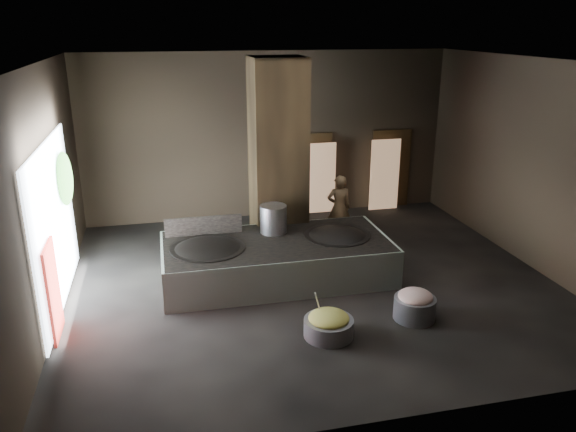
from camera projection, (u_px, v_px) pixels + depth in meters
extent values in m
cube|color=black|center=(311.00, 283.00, 11.92)|extent=(10.00, 9.00, 0.10)
cube|color=black|center=(315.00, 59.00, 10.42)|extent=(10.00, 9.00, 0.10)
cube|color=black|center=(268.00, 136.00, 15.36)|extent=(10.00, 0.10, 4.50)
cube|color=black|center=(410.00, 272.00, 6.98)|extent=(10.00, 0.10, 4.50)
cube|color=black|center=(42.00, 195.00, 10.09)|extent=(0.10, 9.00, 4.50)
cube|color=black|center=(535.00, 165.00, 12.25)|extent=(0.10, 9.00, 4.50)
cube|color=black|center=(278.00, 158.00, 12.85)|extent=(1.20, 1.20, 4.50)
cube|color=#B5C8B4|center=(277.00, 259.00, 11.94)|extent=(4.79, 2.31, 0.83)
cube|color=black|center=(276.00, 242.00, 11.81)|extent=(4.67, 2.24, 0.03)
ellipsoid|color=black|center=(208.00, 252.00, 11.47)|extent=(1.51, 1.51, 0.42)
cylinder|color=black|center=(208.00, 249.00, 11.45)|extent=(1.54, 1.54, 0.05)
ellipsoid|color=black|center=(337.00, 239.00, 12.16)|extent=(1.40, 1.40, 0.39)
cylinder|color=black|center=(337.00, 236.00, 12.14)|extent=(1.43, 1.43, 0.05)
cylinder|color=#B9BCC1|center=(273.00, 219.00, 12.22)|extent=(0.58, 0.58, 0.62)
cube|color=black|center=(204.00, 226.00, 12.12)|extent=(1.66, 0.07, 0.42)
imported|color=#93714B|center=(339.00, 208.00, 13.96)|extent=(0.63, 0.44, 1.66)
cylinder|color=gray|center=(329.00, 328.00, 9.76)|extent=(1.04, 1.04, 0.32)
ellipsoid|color=#87B055|center=(329.00, 318.00, 9.70)|extent=(0.71, 0.71, 0.22)
cylinder|color=#B9BCC1|center=(318.00, 305.00, 9.74)|extent=(0.23, 0.29, 0.62)
cylinder|color=gray|center=(415.00, 308.00, 10.33)|extent=(0.90, 0.90, 0.42)
ellipsoid|color=tan|center=(415.00, 296.00, 10.25)|extent=(0.64, 0.64, 0.24)
cube|color=black|center=(311.00, 175.00, 15.90)|extent=(1.18, 0.08, 2.38)
cube|color=#8C6647|center=(321.00, 178.00, 15.74)|extent=(0.85, 0.04, 2.00)
cube|color=black|center=(390.00, 170.00, 16.41)|extent=(1.18, 0.08, 2.38)
cube|color=#8C6647|center=(385.00, 175.00, 16.09)|extent=(0.87, 0.04, 2.06)
cube|color=white|center=(55.00, 225.00, 10.51)|extent=(0.04, 4.20, 3.10)
cube|color=maroon|center=(53.00, 291.00, 9.57)|extent=(0.05, 0.90, 1.70)
ellipsoid|color=#194714|center=(65.00, 179.00, 11.34)|extent=(0.28, 1.10, 1.10)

